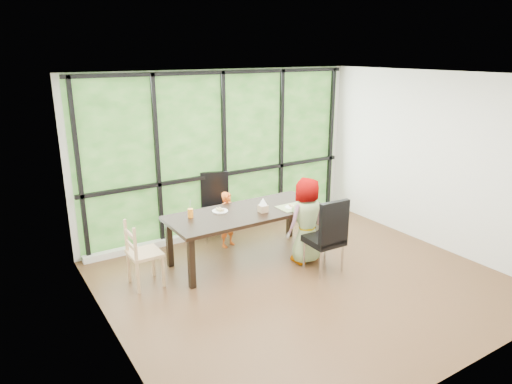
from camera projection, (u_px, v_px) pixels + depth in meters
ground at (304, 281)px, 6.22m from camera, size 5.00×5.00×0.00m
back_wall at (223, 153)px, 7.64m from camera, size 5.00×0.00×5.00m
foliage_backdrop at (223, 153)px, 7.62m from camera, size 4.80×0.02×2.65m
window_mullions at (224, 154)px, 7.59m from camera, size 4.80×0.06×2.65m
window_sill at (227, 228)px, 7.94m from camera, size 4.80×0.12×0.10m
dining_table at (247, 235)px, 6.79m from camera, size 2.37×1.07×0.75m
chair_window_leather at (217, 207)px, 7.50m from camera, size 0.59×0.59×1.08m
chair_interior_leather at (324, 235)px, 6.36m from camera, size 0.47×0.47×1.08m
chair_end_beech at (145, 253)px, 6.00m from camera, size 0.41×0.43×0.90m
child_toddler at (228, 219)px, 7.22m from camera, size 0.37×0.30×0.89m
child_older at (306, 221)px, 6.63m from camera, size 0.65×0.44×1.27m
placemat at (293, 207)px, 6.84m from camera, size 0.44×0.32×0.01m
plate_far at (220, 211)px, 6.66m from camera, size 0.23×0.23×0.01m
plate_near at (292, 207)px, 6.82m from camera, size 0.21×0.21×0.01m
orange_cup at (190, 213)px, 6.41m from camera, size 0.08×0.08×0.13m
green_cup at (310, 200)px, 6.95m from camera, size 0.09×0.09×0.14m
white_mug at (305, 195)px, 7.25m from camera, size 0.10×0.10×0.10m
tissue_box at (263, 209)px, 6.63m from camera, size 0.12×0.12×0.10m
crepe_rolls_far at (220, 209)px, 6.65m from camera, size 0.10×0.12×0.04m
crepe_rolls_near at (292, 206)px, 6.81m from camera, size 0.05×0.12×0.04m
straw_white at (190, 206)px, 6.38m from camera, size 0.01×0.04×0.20m
straw_pink at (311, 193)px, 6.92m from camera, size 0.01×0.04×0.20m
tissue at (263, 202)px, 6.60m from camera, size 0.12×0.12×0.11m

